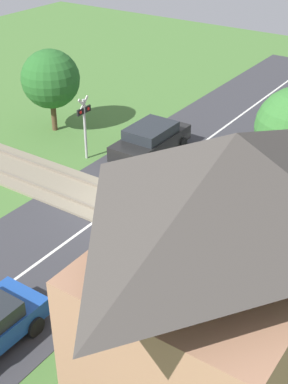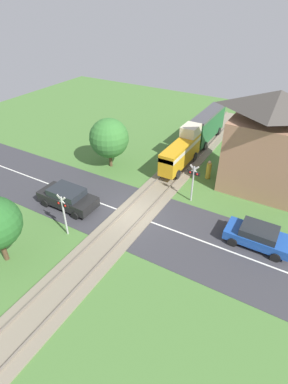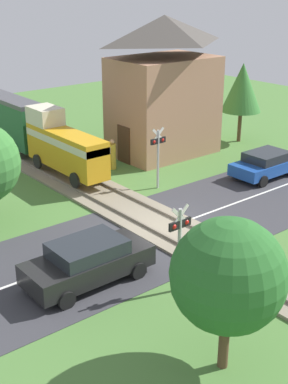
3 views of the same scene
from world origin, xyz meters
TOP-DOWN VIEW (x-y plane):
  - ground_plane at (0.00, 0.00)m, footprint 60.00×60.00m
  - road_surface at (0.00, 0.00)m, footprint 48.00×6.40m
  - track_bed at (0.00, 0.00)m, footprint 2.80×48.00m
  - train at (0.00, 11.36)m, footprint 1.58×12.78m
  - car_near_crossing at (-4.77, -1.44)m, footprint 4.42×2.03m
  - car_far_side at (8.16, 1.44)m, footprint 3.92×1.95m
  - crossing_signal_west_approach at (-2.77, -3.78)m, footprint 0.90×0.18m
  - crossing_signal_east_approach at (2.77, 3.78)m, footprint 0.90×0.18m
  - station_building at (6.73, 7.96)m, footprint 6.19×4.27m
  - pedestrian_by_station at (2.73, 7.52)m, footprint 0.41×0.41m
  - tree_by_station at (12.09, 6.76)m, footprint 2.47×2.47m
  - tree_beyond_track at (-4.38, -7.29)m, footprint 2.98×2.98m

SIDE VIEW (x-z plane):
  - ground_plane at x=0.00m, z-range 0.00..0.00m
  - road_surface at x=0.00m, z-range 0.00..0.02m
  - track_bed at x=0.00m, z-range -0.05..0.19m
  - car_far_side at x=8.16m, z-range 0.05..1.40m
  - pedestrian_by_station at x=2.73m, z-range -0.07..1.58m
  - car_near_crossing at x=-4.77m, z-range 0.04..1.56m
  - train at x=0.00m, z-range 0.27..3.45m
  - crossing_signal_west_approach at x=-2.77m, z-range 0.43..3.50m
  - crossing_signal_east_approach at x=2.77m, z-range 0.43..3.50m
  - tree_beyond_track at x=-4.38m, z-range 0.64..4.91m
  - tree_by_station at x=12.09m, z-range 0.96..5.87m
  - station_building at x=6.73m, z-range -0.10..7.72m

